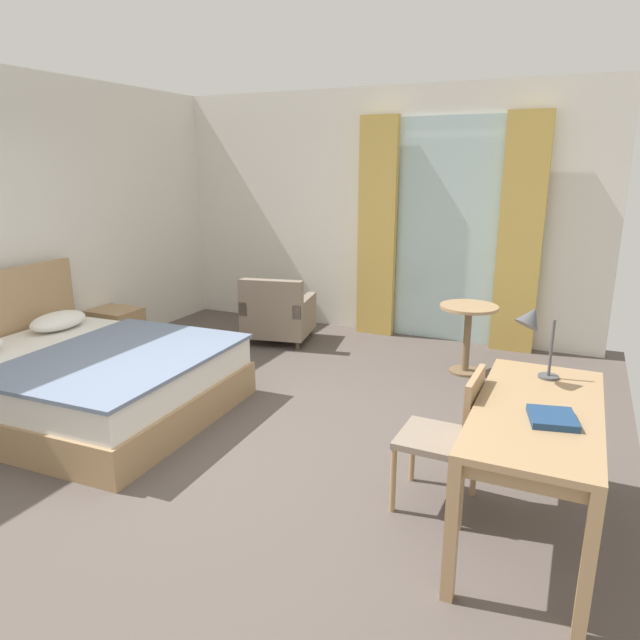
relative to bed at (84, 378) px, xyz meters
name	(u,v)px	position (x,y,z in m)	size (l,w,h in m)	color
ground	(207,459)	(1.36, -0.19, -0.34)	(5.72, 7.69, 0.10)	#564C47
wall_back	(376,214)	(1.36, 3.39, 1.14)	(5.32, 0.12, 2.88)	silver
balcony_glass_door	(447,232)	(2.25, 3.31, 0.97)	(1.17, 0.02, 2.53)	silver
curtain_panel_left	(377,229)	(1.44, 3.21, 0.98)	(0.45, 0.10, 2.56)	tan
curtain_panel_right	(520,236)	(3.06, 3.21, 0.98)	(0.46, 0.10, 2.56)	tan
bed	(84,378)	(0.00, 0.00, 0.00)	(2.23, 1.92, 1.11)	tan
nightstand	(116,330)	(-0.92, 1.33, -0.05)	(0.50, 0.43, 0.48)	tan
writing_desk	(537,423)	(3.55, -0.21, 0.39)	(0.64, 1.44, 0.77)	tan
desk_chair	(450,432)	(3.08, -0.13, 0.20)	(0.45, 0.44, 0.87)	gray
desk_lamp	(533,324)	(3.46, 0.17, 0.83)	(0.28, 0.27, 0.50)	#4C4C51
closed_book	(552,418)	(3.63, -0.36, 0.49)	(0.22, 0.24, 0.04)	navy
armchair_by_window	(278,315)	(0.54, 2.39, 0.03)	(0.85, 0.84, 0.79)	gray
round_cafe_table	(468,324)	(2.73, 2.27, 0.21)	(0.56, 0.56, 0.69)	tan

